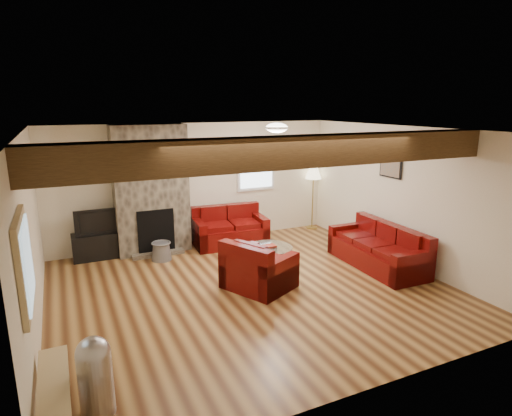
{
  "coord_description": "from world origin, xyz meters",
  "views": [
    {
      "loc": [
        -2.59,
        -5.74,
        2.87
      ],
      "look_at": [
        0.27,
        0.4,
        1.22
      ],
      "focal_mm": 30.0,
      "sensor_mm": 36.0,
      "label": 1
    }
  ],
  "objects_px": {
    "television": "(98,221)",
    "tv_cabinet": "(100,245)",
    "sofa_three": "(377,246)",
    "coffee_table": "(269,258)",
    "floor_lamp": "(313,176)",
    "loveseat": "(230,226)",
    "armchair_red": "(259,264)"
  },
  "relations": [
    {
      "from": "loveseat",
      "to": "coffee_table",
      "type": "height_order",
      "value": "loveseat"
    },
    {
      "from": "television",
      "to": "floor_lamp",
      "type": "height_order",
      "value": "floor_lamp"
    },
    {
      "from": "sofa_three",
      "to": "tv_cabinet",
      "type": "bearing_deg",
      "value": -117.94
    },
    {
      "from": "loveseat",
      "to": "armchair_red",
      "type": "height_order",
      "value": "armchair_red"
    },
    {
      "from": "loveseat",
      "to": "coffee_table",
      "type": "bearing_deg",
      "value": -80.28
    },
    {
      "from": "television",
      "to": "floor_lamp",
      "type": "xyz_separation_m",
      "value": [
        4.76,
        0.01,
        0.5
      ]
    },
    {
      "from": "coffee_table",
      "to": "floor_lamp",
      "type": "bearing_deg",
      "value": 41.91
    },
    {
      "from": "coffee_table",
      "to": "sofa_three",
      "type": "bearing_deg",
      "value": -21.52
    },
    {
      "from": "sofa_three",
      "to": "loveseat",
      "type": "distance_m",
      "value": 3.0
    },
    {
      "from": "floor_lamp",
      "to": "sofa_three",
      "type": "bearing_deg",
      "value": -95.69
    },
    {
      "from": "armchair_red",
      "to": "sofa_three",
      "type": "bearing_deg",
      "value": -117.95
    },
    {
      "from": "coffee_table",
      "to": "floor_lamp",
      "type": "distance_m",
      "value": 2.98
    },
    {
      "from": "armchair_red",
      "to": "floor_lamp",
      "type": "xyz_separation_m",
      "value": [
        2.59,
        2.52,
        0.84
      ]
    },
    {
      "from": "coffee_table",
      "to": "tv_cabinet",
      "type": "height_order",
      "value": "tv_cabinet"
    },
    {
      "from": "sofa_three",
      "to": "tv_cabinet",
      "type": "distance_m",
      "value": 5.18
    },
    {
      "from": "television",
      "to": "loveseat",
      "type": "bearing_deg",
      "value": -6.73
    },
    {
      "from": "loveseat",
      "to": "armchair_red",
      "type": "relative_size",
      "value": 1.52
    },
    {
      "from": "tv_cabinet",
      "to": "floor_lamp",
      "type": "distance_m",
      "value": 4.86
    },
    {
      "from": "coffee_table",
      "to": "television",
      "type": "xyz_separation_m",
      "value": [
        -2.68,
        1.85,
        0.53
      ]
    },
    {
      "from": "armchair_red",
      "to": "coffee_table",
      "type": "height_order",
      "value": "armchair_red"
    },
    {
      "from": "loveseat",
      "to": "tv_cabinet",
      "type": "relative_size",
      "value": 1.5
    },
    {
      "from": "television",
      "to": "floor_lamp",
      "type": "relative_size",
      "value": 0.58
    },
    {
      "from": "sofa_three",
      "to": "loveseat",
      "type": "bearing_deg",
      "value": -137.44
    },
    {
      "from": "loveseat",
      "to": "television",
      "type": "xyz_separation_m",
      "value": [
        -2.54,
        0.3,
        0.34
      ]
    },
    {
      "from": "television",
      "to": "sofa_three",
      "type": "bearing_deg",
      "value": -29.72
    },
    {
      "from": "sofa_three",
      "to": "tv_cabinet",
      "type": "relative_size",
      "value": 1.99
    },
    {
      "from": "coffee_table",
      "to": "floor_lamp",
      "type": "relative_size",
      "value": 0.57
    },
    {
      "from": "sofa_three",
      "to": "television",
      "type": "distance_m",
      "value": 5.19
    },
    {
      "from": "loveseat",
      "to": "floor_lamp",
      "type": "height_order",
      "value": "floor_lamp"
    },
    {
      "from": "television",
      "to": "tv_cabinet",
      "type": "bearing_deg",
      "value": 0.0
    },
    {
      "from": "television",
      "to": "coffee_table",
      "type": "bearing_deg",
      "value": -34.63
    },
    {
      "from": "sofa_three",
      "to": "floor_lamp",
      "type": "height_order",
      "value": "floor_lamp"
    }
  ]
}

